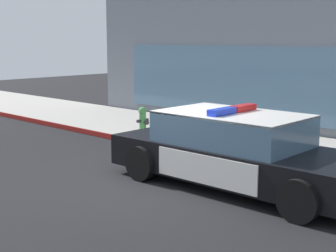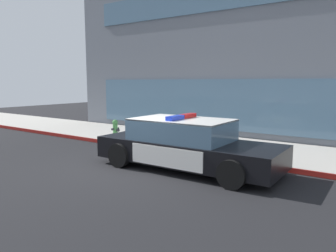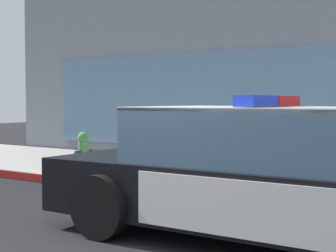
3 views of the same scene
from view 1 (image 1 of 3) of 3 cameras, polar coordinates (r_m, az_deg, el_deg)
The scene contains 5 objects.
ground at distance 9.85m, azimuth -2.00°, elevation -6.19°, with size 48.00×48.00×0.00m, color black.
sidewalk at distance 12.76m, azimuth 10.50°, elevation -2.26°, with size 48.00×3.59×0.15m, color #B2ADA3.
curb_red_paint at distance 11.31m, azimuth 5.45°, elevation -3.70°, with size 28.80×0.04×0.14m, color maroon.
police_cruiser at distance 9.37m, azimuth 7.96°, elevation -2.83°, with size 5.14×2.15×1.49m.
fire_hydrant at distance 13.83m, azimuth -2.88°, elevation 0.64°, with size 0.34×0.39×0.73m.
Camera 1 is at (6.77, -6.61, 2.74)m, focal length 53.70 mm.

